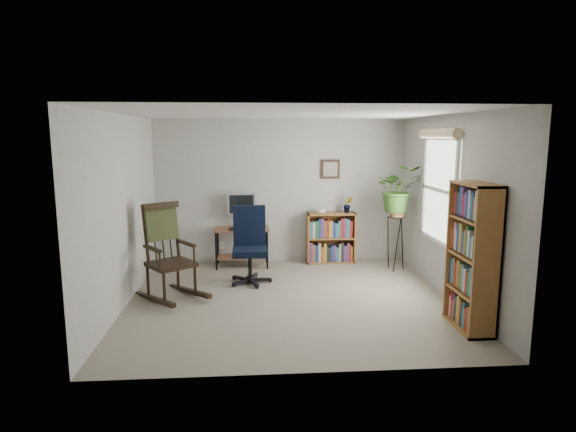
{
  "coord_description": "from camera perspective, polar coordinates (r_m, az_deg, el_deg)",
  "views": [
    {
      "loc": [
        -0.48,
        -6.05,
        2.13
      ],
      "look_at": [
        0.0,
        0.4,
        1.05
      ],
      "focal_mm": 30.0,
      "sensor_mm": 36.0,
      "label": 1
    }
  ],
  "objects": [
    {
      "name": "wall_right",
      "position": [
        6.65,
        18.64,
        0.93
      ],
      "size": [
        0.0,
        4.0,
        2.4
      ],
      "primitive_type": "cube",
      "color": "#B3B2AE",
      "rests_on": "ground"
    },
    {
      "name": "plant_stand",
      "position": [
        7.88,
        12.67,
        -2.66
      ],
      "size": [
        0.32,
        0.32,
        1.01
      ],
      "primitive_type": null,
      "rotation": [
        0.0,
        0.0,
        -0.14
      ],
      "color": "black",
      "rests_on": "floor"
    },
    {
      "name": "wall_back",
      "position": [
        8.12,
        -0.85,
        2.9
      ],
      "size": [
        4.2,
        0.0,
        2.4
      ],
      "primitive_type": "cube",
      "color": "#B3B2AE",
      "rests_on": "ground"
    },
    {
      "name": "wall_front",
      "position": [
        4.19,
        2.46,
        -3.38
      ],
      "size": [
        4.2,
        0.0,
        2.4
      ],
      "primitive_type": "cube",
      "color": "#B3B2AE",
      "rests_on": "ground"
    },
    {
      "name": "rocking_chair",
      "position": [
        6.48,
        -13.74,
        -4.06
      ],
      "size": [
        1.2,
        1.29,
        1.29
      ],
      "primitive_type": null,
      "rotation": [
        0.0,
        0.0,
        0.64
      ],
      "color": "black",
      "rests_on": "floor"
    },
    {
      "name": "potted_plant_small",
      "position": [
        8.14,
        7.08,
        0.79
      ],
      "size": [
        0.13,
        0.24,
        0.11
      ],
      "primitive_type": "imported",
      "color": "#376523",
      "rests_on": "low_bookshelf"
    },
    {
      "name": "keyboard",
      "position": [
        7.78,
        -5.52,
        -1.52
      ],
      "size": [
        0.4,
        0.15,
        0.02
      ],
      "primitive_type": "cube",
      "color": "black",
      "rests_on": "desk"
    },
    {
      "name": "framed_picture",
      "position": [
        8.15,
        5.04,
        5.55
      ],
      "size": [
        0.32,
        0.04,
        0.32
      ],
      "primitive_type": null,
      "color": "black",
      "rests_on": "wall_back"
    },
    {
      "name": "wall_left",
      "position": [
        6.33,
        -19.02,
        0.51
      ],
      "size": [
        0.0,
        4.0,
        2.4
      ],
      "primitive_type": "cube",
      "color": "#B3B2AE",
      "rests_on": "ground"
    },
    {
      "name": "spider_plant",
      "position": [
        7.72,
        12.99,
        5.8
      ],
      "size": [
        1.69,
        1.88,
        1.46
      ],
      "primitive_type": "imported",
      "color": "#376523",
      "rests_on": "plant_stand"
    },
    {
      "name": "ceiling",
      "position": [
        6.08,
        0.29,
        12.02
      ],
      "size": [
        4.2,
        4.0,
        0.0
      ],
      "primitive_type": "cube",
      "color": "silver",
      "rests_on": "ground"
    },
    {
      "name": "office_chair",
      "position": [
        6.99,
        -4.55,
        -3.47
      ],
      "size": [
        0.63,
        0.63,
        1.14
      ],
      "primitive_type": null,
      "rotation": [
        0.0,
        0.0,
        0.02
      ],
      "color": "black",
      "rests_on": "floor"
    },
    {
      "name": "monitor",
      "position": [
        7.99,
        -5.51,
        0.72
      ],
      "size": [
        0.46,
        0.16,
        0.56
      ],
      "primitive_type": null,
      "color": "silver",
      "rests_on": "desk"
    },
    {
      "name": "desk",
      "position": [
        7.96,
        -5.46,
        -3.7
      ],
      "size": [
        0.89,
        0.49,
        0.64
      ],
      "primitive_type": null,
      "color": "brown",
      "rests_on": "floor"
    },
    {
      "name": "window",
      "position": [
        6.88,
        17.45,
        2.95
      ],
      "size": [
        0.12,
        1.2,
        1.5
      ],
      "primitive_type": null,
      "color": "white",
      "rests_on": "wall_right"
    },
    {
      "name": "floor",
      "position": [
        6.44,
        0.27,
        -9.85
      ],
      "size": [
        4.2,
        4.0,
        0.0
      ],
      "primitive_type": "cube",
      "color": "gray",
      "rests_on": "ground"
    },
    {
      "name": "low_bookshelf",
      "position": [
        8.16,
        5.1,
        -2.59
      ],
      "size": [
        0.81,
        0.27,
        0.86
      ],
      "primitive_type": null,
      "color": "#9A6432",
      "rests_on": "floor"
    },
    {
      "name": "tall_bookshelf",
      "position": [
        5.67,
        21.0,
        -4.55
      ],
      "size": [
        0.31,
        0.72,
        1.64
      ],
      "primitive_type": null,
      "color": "#9A6432",
      "rests_on": "floor"
    }
  ]
}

